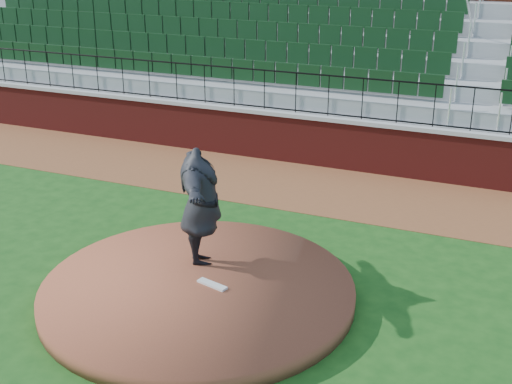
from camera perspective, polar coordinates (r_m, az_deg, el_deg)
ground at (r=11.15m, az=-3.08°, el=-8.83°), size 90.00×90.00×0.00m
warning_track at (r=15.70m, az=5.62°, el=0.33°), size 34.00×3.20×0.01m
field_wall at (r=16.96m, az=7.36°, el=3.98°), size 34.00×0.35×1.20m
wall_cap at (r=16.78m, az=7.46°, el=6.10°), size 34.00×0.45×0.10m
wall_railing at (r=16.65m, az=7.55°, el=7.93°), size 34.00×0.05×1.00m
seating_stands at (r=19.14m, az=9.94°, el=11.06°), size 34.00×5.10×4.60m
concourse_wall at (r=21.77m, az=11.84°, el=13.33°), size 34.00×0.50×5.50m
pitchers_mound at (r=11.09m, az=-4.92°, el=-8.31°), size 5.07×5.07×0.25m
pitching_rubber at (r=10.96m, az=-3.72°, el=-7.80°), size 0.56×0.27×0.04m
pitcher at (r=11.29m, az=-4.72°, el=-1.21°), size 1.86×2.54×2.06m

